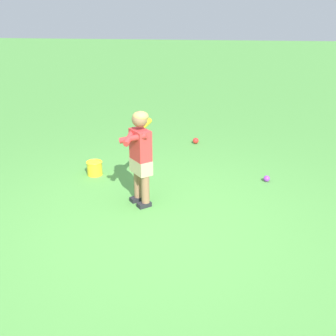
{
  "coord_description": "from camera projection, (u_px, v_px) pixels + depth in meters",
  "views": [
    {
      "loc": [
        3.71,
        0.46,
        2.2
      ],
      "look_at": [
        -0.5,
        0.04,
        0.45
      ],
      "focal_mm": 44.62,
      "sensor_mm": 36.0,
      "label": 1
    }
  ],
  "objects": [
    {
      "name": "ground_plane",
      "position": [
        159.0,
        227.0,
        4.3
      ],
      "size": [
        40.0,
        40.0,
        0.0
      ],
      "primitive_type": "plane",
      "color": "#519942"
    },
    {
      "name": "child_batter",
      "position": [
        140.0,
        150.0,
        4.54
      ],
      "size": [
        0.62,
        0.36,
        1.08
      ],
      "color": "#232328",
      "rests_on": "ground"
    },
    {
      "name": "play_ball_center_lawn",
      "position": [
        196.0,
        141.0,
        6.71
      ],
      "size": [
        0.1,
        0.1,
        0.1
      ],
      "primitive_type": "sphere",
      "color": "red",
      "rests_on": "ground"
    },
    {
      "name": "play_ball_by_bucket",
      "position": [
        267.0,
        179.0,
        5.33
      ],
      "size": [
        0.08,
        0.08,
        0.08
      ],
      "primitive_type": "sphere",
      "color": "purple",
      "rests_on": "ground"
    },
    {
      "name": "toy_bucket",
      "position": [
        95.0,
        168.0,
        5.51
      ],
      "size": [
        0.22,
        0.22,
        0.19
      ],
      "color": "yellow",
      "rests_on": "ground"
    }
  ]
}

